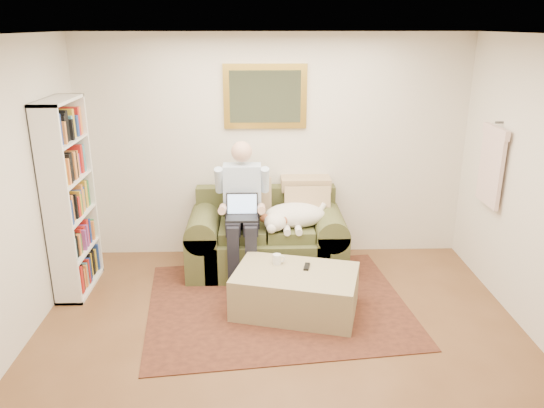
{
  "coord_description": "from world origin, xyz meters",
  "views": [
    {
      "loc": [
        -0.2,
        -3.55,
        2.68
      ],
      "look_at": [
        -0.05,
        1.51,
        0.95
      ],
      "focal_mm": 35.0,
      "sensor_mm": 36.0,
      "label": 1
    }
  ],
  "objects_px": {
    "laptop": "(242,211)",
    "sleeping_dog": "(295,215)",
    "coffee_mug": "(277,259)",
    "ottoman": "(296,291)",
    "seated_man": "(242,212)",
    "sofa": "(266,243)",
    "bookshelf": "(69,198)"
  },
  "relations": [
    {
      "from": "sofa",
      "to": "coffee_mug",
      "type": "bearing_deg",
      "value": -83.79
    },
    {
      "from": "ottoman",
      "to": "coffee_mug",
      "type": "bearing_deg",
      "value": 133.16
    },
    {
      "from": "sleeping_dog",
      "to": "coffee_mug",
      "type": "xyz_separation_m",
      "value": [
        -0.23,
        -0.71,
        -0.2
      ]
    },
    {
      "from": "ottoman",
      "to": "seated_man",
      "type": "bearing_deg",
      "value": 122.55
    },
    {
      "from": "laptop",
      "to": "sleeping_dog",
      "type": "height_order",
      "value": "laptop"
    },
    {
      "from": "laptop",
      "to": "sleeping_dog",
      "type": "relative_size",
      "value": 0.47
    },
    {
      "from": "laptop",
      "to": "sleeping_dog",
      "type": "bearing_deg",
      "value": 13.64
    },
    {
      "from": "bookshelf",
      "to": "coffee_mug",
      "type": "bearing_deg",
      "value": -10.26
    },
    {
      "from": "sofa",
      "to": "seated_man",
      "type": "distance_m",
      "value": 0.54
    },
    {
      "from": "laptop",
      "to": "sleeping_dog",
      "type": "xyz_separation_m",
      "value": [
        0.58,
        0.14,
        -0.1
      ]
    },
    {
      "from": "sleeping_dog",
      "to": "coffee_mug",
      "type": "bearing_deg",
      "value": -107.86
    },
    {
      "from": "seated_man",
      "to": "laptop",
      "type": "bearing_deg",
      "value": -90.0
    },
    {
      "from": "sofa",
      "to": "ottoman",
      "type": "xyz_separation_m",
      "value": [
        0.26,
        -0.99,
        -0.09
      ]
    },
    {
      "from": "sofa",
      "to": "bookshelf",
      "type": "height_order",
      "value": "bookshelf"
    },
    {
      "from": "coffee_mug",
      "to": "ottoman",
      "type": "bearing_deg",
      "value": -46.84
    },
    {
      "from": "sofa",
      "to": "coffee_mug",
      "type": "height_order",
      "value": "sofa"
    },
    {
      "from": "laptop",
      "to": "bookshelf",
      "type": "bearing_deg",
      "value": -173.73
    },
    {
      "from": "seated_man",
      "to": "coffee_mug",
      "type": "relative_size",
      "value": 14.82
    },
    {
      "from": "coffee_mug",
      "to": "bookshelf",
      "type": "relative_size",
      "value": 0.05
    },
    {
      "from": "coffee_mug",
      "to": "bookshelf",
      "type": "height_order",
      "value": "bookshelf"
    },
    {
      "from": "seated_man",
      "to": "ottoman",
      "type": "height_order",
      "value": "seated_man"
    },
    {
      "from": "seated_man",
      "to": "sleeping_dog",
      "type": "xyz_separation_m",
      "value": [
        0.58,
        0.07,
        -0.07
      ]
    },
    {
      "from": "seated_man",
      "to": "sleeping_dog",
      "type": "height_order",
      "value": "seated_man"
    },
    {
      "from": "laptop",
      "to": "coffee_mug",
      "type": "relative_size",
      "value": 3.42
    },
    {
      "from": "sofa",
      "to": "laptop",
      "type": "distance_m",
      "value": 0.59
    },
    {
      "from": "ottoman",
      "to": "sleeping_dog",
      "type": "bearing_deg",
      "value": 86.56
    },
    {
      "from": "laptop",
      "to": "ottoman",
      "type": "xyz_separation_m",
      "value": [
        0.53,
        -0.76,
        -0.57
      ]
    },
    {
      "from": "laptop",
      "to": "bookshelf",
      "type": "xyz_separation_m",
      "value": [
        -1.74,
        -0.19,
        0.22
      ]
    },
    {
      "from": "sofa",
      "to": "sleeping_dog",
      "type": "height_order",
      "value": "sofa"
    },
    {
      "from": "sofa",
      "to": "laptop",
      "type": "relative_size",
      "value": 5.15
    },
    {
      "from": "ottoman",
      "to": "bookshelf",
      "type": "distance_m",
      "value": 2.47
    },
    {
      "from": "sleeping_dog",
      "to": "bookshelf",
      "type": "distance_m",
      "value": 2.37
    }
  ]
}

